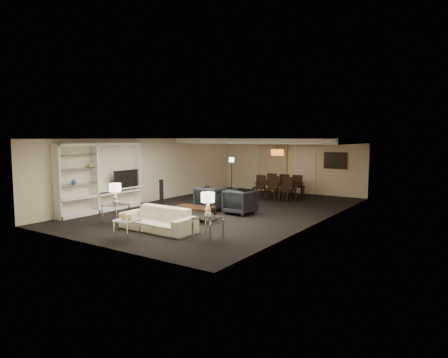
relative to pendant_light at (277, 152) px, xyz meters
name	(u,v)px	position (x,y,z in m)	size (l,w,h in m)	color
floor	(224,210)	(-0.30, -3.50, -1.92)	(11.00, 11.00, 0.00)	black
ceiling	(224,139)	(-0.30, -3.50, 0.58)	(7.00, 11.00, 0.02)	silver
wall_back	(291,165)	(-0.30, 2.00, -0.67)	(7.00, 0.02, 2.50)	beige
wall_front	(93,193)	(-0.30, -9.00, -0.67)	(7.00, 0.02, 2.50)	beige
wall_left	(151,170)	(-3.80, -3.50, -0.67)	(0.02, 11.00, 2.50)	beige
wall_right	(321,181)	(3.20, -3.50, -0.67)	(0.02, 11.00, 2.50)	beige
ceiling_soffit	(271,141)	(-0.30, 0.00, 0.48)	(7.00, 4.00, 0.20)	silver
curtains	(272,166)	(-1.20, 1.92, -0.72)	(1.50, 0.12, 2.40)	beige
door	(305,171)	(0.40, 1.97, -0.87)	(0.90, 0.05, 2.10)	silver
painting	(335,161)	(1.80, 1.96, -0.37)	(0.95, 0.04, 0.65)	#142D38
media_unit	(101,178)	(-3.61, -6.10, -0.74)	(0.38, 3.40, 2.35)	white
pendant_light	(277,152)	(0.00, 0.00, 0.00)	(0.52, 0.52, 0.24)	#D8591E
sofa	(158,219)	(-0.06, -7.08, -1.60)	(2.21, 0.86, 0.64)	beige
coffee_table	(194,214)	(-0.06, -5.48, -1.70)	(1.21, 0.71, 0.43)	black
armchair_left	(211,199)	(-0.66, -3.78, -1.51)	(0.88, 0.90, 0.82)	black
armchair_right	(240,202)	(0.54, -3.78, -1.51)	(0.88, 0.90, 0.82)	black
side_table_left	(116,214)	(-1.76, -7.08, -1.64)	(0.61, 0.61, 0.56)	white
side_table_right	(208,228)	(1.64, -7.08, -1.64)	(0.61, 0.61, 0.56)	silver
table_lamp_left	(115,194)	(-1.76, -7.08, -1.04)	(0.34, 0.34, 0.63)	beige
table_lamp_right	(208,205)	(1.64, -7.08, -1.04)	(0.34, 0.34, 0.63)	white
marble_table	(127,229)	(-0.06, -8.18, -1.67)	(0.50, 0.50, 0.50)	white
gold_gourd_a	(124,216)	(-0.16, -8.18, -1.33)	(0.16, 0.16, 0.16)	tan
gold_gourd_b	(130,217)	(0.04, -8.18, -1.34)	(0.14, 0.14, 0.14)	#EDD27D
television	(124,179)	(-3.58, -5.10, -0.86)	(0.14, 1.08, 0.62)	black
vase_blue	(74,181)	(-3.61, -7.17, -0.77)	(0.17, 0.17, 0.18)	#2656A8
vase_amber	(90,165)	(-3.61, -6.51, -0.28)	(0.15, 0.15, 0.16)	gold
floor_speaker	(161,193)	(-2.72, -4.08, -1.42)	(0.11, 0.11, 0.99)	black
dining_table	(279,190)	(0.06, 0.09, -1.59)	(1.87, 1.04, 0.66)	black
chair_nl	(259,187)	(-0.54, -0.56, -1.43)	(0.45, 0.45, 0.97)	black
chair_nm	(272,188)	(0.06, -0.56, -1.43)	(0.45, 0.45, 0.97)	black
chair_nr	(285,189)	(0.66, -0.56, -1.43)	(0.45, 0.45, 0.97)	black
chair_fl	(273,184)	(-0.54, 0.74, -1.43)	(0.45, 0.45, 0.97)	black
chair_fm	(286,185)	(0.06, 0.74, -1.43)	(0.45, 0.45, 0.97)	black
chair_fr	(299,186)	(0.66, 0.74, -1.43)	(0.45, 0.45, 0.97)	black
floor_lamp	(232,175)	(-2.63, 0.56, -1.11)	(0.23, 0.23, 1.62)	black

